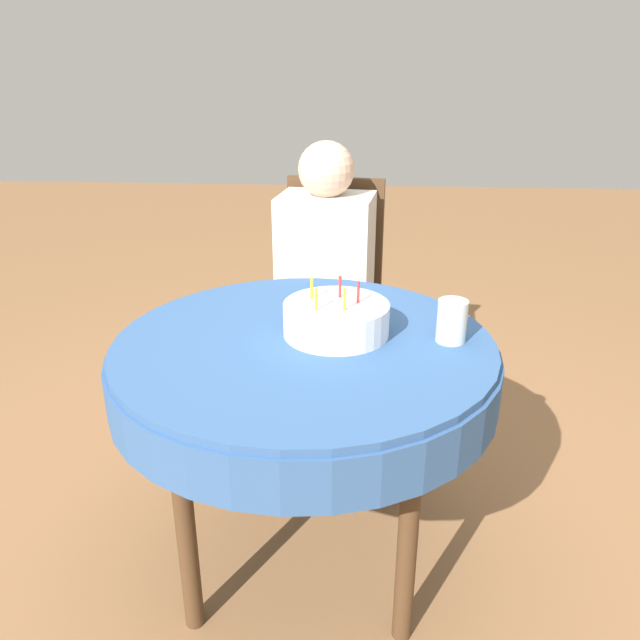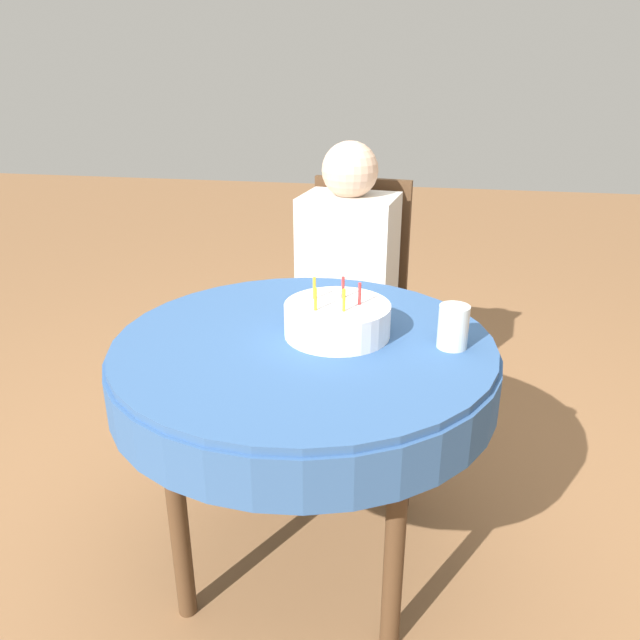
{
  "view_description": "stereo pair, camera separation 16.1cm",
  "coord_description": "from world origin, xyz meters",
  "px_view_note": "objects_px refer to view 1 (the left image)",
  "views": [
    {
      "loc": [
        0.14,
        -1.47,
        1.39
      ],
      "look_at": [
        0.04,
        0.01,
        0.77
      ],
      "focal_mm": 35.0,
      "sensor_mm": 36.0,
      "label": 1
    },
    {
      "loc": [
        0.3,
        -1.45,
        1.39
      ],
      "look_at": [
        0.04,
        0.01,
        0.77
      ],
      "focal_mm": 35.0,
      "sensor_mm": 36.0,
      "label": 2
    }
  ],
  "objects_px": {
    "person": "(325,262)",
    "drinking_glass": "(452,321)",
    "birthday_cake": "(336,319)",
    "chair": "(329,295)"
  },
  "relations": [
    {
      "from": "birthday_cake",
      "to": "drinking_glass",
      "type": "xyz_separation_m",
      "value": [
        0.3,
        -0.02,
        0.01
      ]
    },
    {
      "from": "person",
      "to": "birthday_cake",
      "type": "distance_m",
      "value": 0.75
    },
    {
      "from": "drinking_glass",
      "to": "person",
      "type": "bearing_deg",
      "value": 116.15
    },
    {
      "from": "birthday_cake",
      "to": "person",
      "type": "bearing_deg",
      "value": 95.88
    },
    {
      "from": "chair",
      "to": "birthday_cake",
      "type": "xyz_separation_m",
      "value": [
        0.06,
        -0.84,
        0.25
      ]
    },
    {
      "from": "birthday_cake",
      "to": "drinking_glass",
      "type": "relative_size",
      "value": 2.51
    },
    {
      "from": "drinking_glass",
      "to": "birthday_cake",
      "type": "bearing_deg",
      "value": 175.47
    },
    {
      "from": "person",
      "to": "drinking_glass",
      "type": "bearing_deg",
      "value": -56.37
    },
    {
      "from": "chair",
      "to": "drinking_glass",
      "type": "height_order",
      "value": "chair"
    },
    {
      "from": "birthday_cake",
      "to": "drinking_glass",
      "type": "distance_m",
      "value": 0.3
    }
  ]
}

